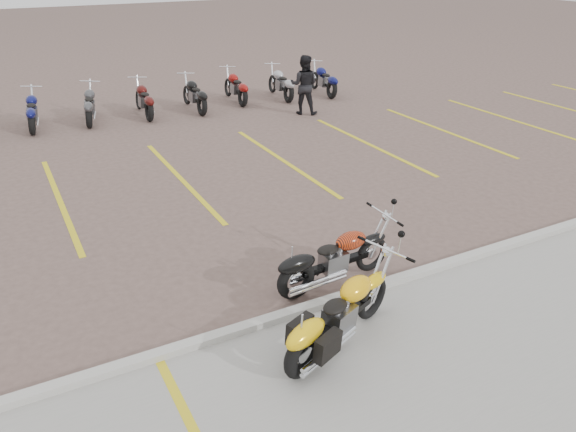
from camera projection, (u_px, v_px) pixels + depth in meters
name	position (u px, v px, depth m)	size (l,w,h in m)	color
ground	(253.00, 253.00, 9.98)	(100.00, 100.00, 0.00)	#6E564E
concrete_apron	(418.00, 424.00, 6.40)	(60.00, 5.00, 0.01)	#9E9B93
curb	(309.00, 308.00, 8.36)	(60.00, 0.18, 0.12)	#ADAAA3
parking_stripes	(181.00, 179.00, 13.16)	(38.00, 5.50, 0.01)	gold
yellow_cruiser	(336.00, 318.00, 7.46)	(2.15, 0.98, 0.93)	black
flame_cruiser	(332.00, 261.00, 8.86)	(2.14, 0.36, 0.88)	black
person_b	(304.00, 85.00, 17.94)	(0.91, 0.71, 1.87)	black
bg_bike_row	(116.00, 102.00, 17.54)	(15.71, 2.06, 1.10)	black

